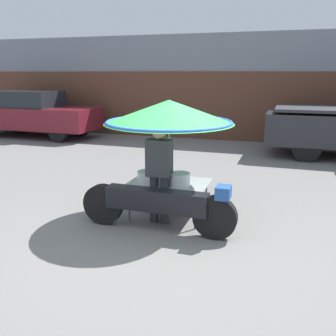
{
  "coord_description": "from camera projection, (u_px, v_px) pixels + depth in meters",
  "views": [
    {
      "loc": [
        1.6,
        -4.71,
        2.3
      ],
      "look_at": [
        -0.18,
        0.73,
        0.83
      ],
      "focal_mm": 40.0,
      "sensor_mm": 36.0,
      "label": 1
    }
  ],
  "objects": [
    {
      "name": "parked_car",
      "position": [
        33.0,
        114.0,
        13.55
      ],
      "size": [
        4.69,
        1.7,
        1.65
      ],
      "color": "black",
      "rests_on": "ground"
    },
    {
      "name": "shopfront_building",
      "position": [
        246.0,
        87.0,
        13.39
      ],
      "size": [
        28.0,
        2.06,
        3.57
      ],
      "color": "gray",
      "rests_on": "ground"
    },
    {
      "name": "vendor_motorcycle_cart",
      "position": [
        168.0,
        128.0,
        5.73
      ],
      "size": [
        2.38,
        2.02,
        1.89
      ],
      "color": "black",
      "rests_on": "ground"
    },
    {
      "name": "ground_plane",
      "position": [
        164.0,
        237.0,
        5.39
      ],
      "size": [
        36.0,
        36.0,
        0.0
      ],
      "primitive_type": "plane",
      "color": "slate"
    },
    {
      "name": "potted_plant",
      "position": [
        6.0,
        116.0,
        15.21
      ],
      "size": [
        0.9,
        0.9,
        1.05
      ],
      "color": "#2D2D33",
      "rests_on": "ground"
    },
    {
      "name": "vendor_person",
      "position": [
        159.0,
        170.0,
        5.72
      ],
      "size": [
        0.38,
        0.22,
        1.53
      ],
      "color": "#2D2D33",
      "rests_on": "ground"
    }
  ]
}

